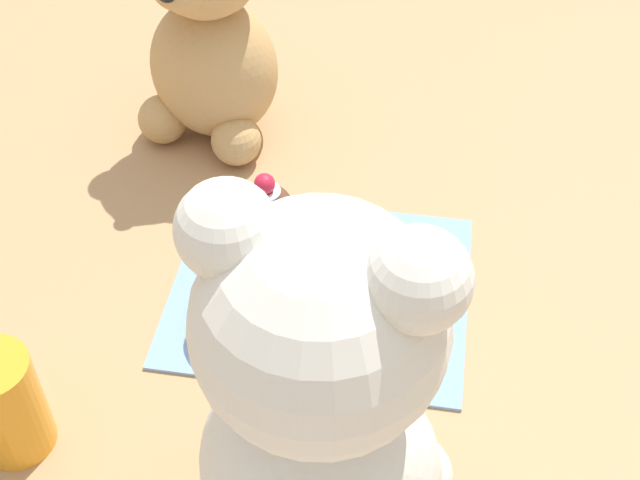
# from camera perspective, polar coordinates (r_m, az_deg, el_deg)

# --- Properties ---
(ground_plane) EXTENTS (4.00, 4.00, 0.00)m
(ground_plane) POSITION_cam_1_polar(r_m,az_deg,el_deg) (0.68, 0.00, -3.29)
(ground_plane) COLOR tan
(knitted_placemat) EXTENTS (0.22, 0.19, 0.01)m
(knitted_placemat) POSITION_cam_1_polar(r_m,az_deg,el_deg) (0.68, 0.00, -3.12)
(knitted_placemat) COLOR #7A9ED1
(knitted_placemat) RESTS_ON ground_plane
(teddy_bear_cream) EXTENTS (0.15, 0.15, 0.27)m
(teddy_bear_cream) POSITION_cam_1_polar(r_m,az_deg,el_deg) (0.46, 0.15, -10.79)
(teddy_bear_cream) COLOR silver
(teddy_bear_cream) RESTS_ON ground_plane
(teddy_bear_tan) EXTENTS (0.14, 0.13, 0.23)m
(teddy_bear_tan) POSITION_cam_1_polar(r_m,az_deg,el_deg) (0.77, -7.16, 13.19)
(teddy_bear_tan) COLOR tan
(teddy_bear_tan) RESTS_ON ground_plane
(cupcake_near_cream_bear) EXTENTS (0.05, 0.05, 0.07)m
(cupcake_near_cream_bear) POSITION_cam_1_polar(r_m,az_deg,el_deg) (0.64, -5.65, -4.17)
(cupcake_near_cream_bear) COLOR #B2ADA3
(cupcake_near_cream_bear) RESTS_ON knitted_placemat
(cupcake_near_tan_bear) EXTENTS (0.05, 0.05, 0.06)m
(cupcake_near_tan_bear) POSITION_cam_1_polar(r_m,az_deg,el_deg) (0.70, -3.45, 1.62)
(cupcake_near_tan_bear) COLOR #B2ADA3
(cupcake_near_tan_bear) RESTS_ON knitted_placemat
(juice_glass) EXTENTS (0.05, 0.05, 0.08)m
(juice_glass) POSITION_cam_1_polar(r_m,az_deg,el_deg) (0.61, -19.52, -9.89)
(juice_glass) COLOR orange
(juice_glass) RESTS_ON ground_plane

